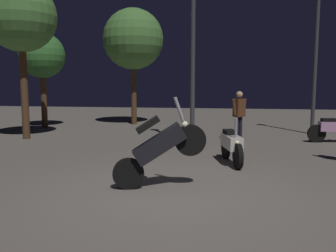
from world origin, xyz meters
name	(u,v)px	position (x,y,z in m)	size (l,w,h in m)	color
ground_plane	(171,193)	(0.00, 0.00, 0.00)	(40.00, 40.00, 0.00)	#605951
motorcycle_black_foreground	(159,147)	(-0.24, 0.25, 0.74)	(1.63, 0.53, 1.63)	black
motorcycle_white_parked_left	(231,145)	(1.07, 2.45, 0.44)	(0.51, 1.64, 1.11)	black
motorcycle_pink_parked_right	(335,129)	(4.32, 5.88, 0.44)	(1.66, 0.39, 1.11)	black
person_bystander_far	(239,111)	(1.37, 5.90, 0.94)	(0.52, 0.54, 1.59)	black
streetlamp_near	(193,23)	(-0.07, 4.99, 3.61)	(0.36, 0.36, 5.80)	#38383D
streetlamp_far	(316,43)	(4.09, 7.75, 3.26)	(0.36, 0.36, 5.16)	#38383D
tree_left_bg	(133,40)	(-3.09, 9.71, 3.73)	(2.64, 2.64, 5.07)	#4C331E
tree_center_bg	(42,56)	(-6.50, 8.06, 2.93)	(1.85, 1.85, 3.90)	#4C331E
tree_right_bg	(21,17)	(-5.64, 5.13, 3.96)	(2.28, 2.28, 5.13)	#4C331E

